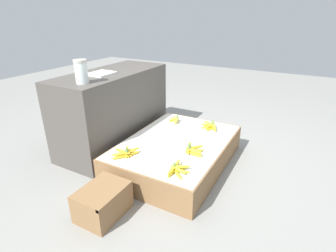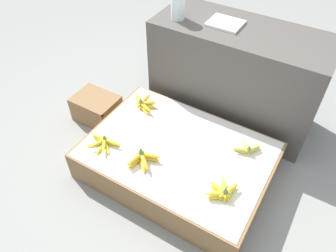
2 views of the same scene
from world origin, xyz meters
TOP-DOWN VIEW (x-y plane):
  - ground_plane at (0.00, 0.00)m, footprint 10.00×10.00m
  - display_platform at (0.00, 0.00)m, footprint 1.27×0.90m
  - back_vendor_table at (0.07, 0.80)m, footprint 1.32×0.55m
  - wooden_crate at (-0.88, 0.15)m, footprint 0.36×0.27m
  - banana_bunch_front_left at (-0.46, -0.23)m, footprint 0.25×0.17m
  - banana_bunch_front_midleft at (-0.14, -0.22)m, footprint 0.17×0.19m
  - banana_bunch_front_right at (0.42, -0.18)m, footprint 0.17×0.19m
  - banana_bunch_middle_left at (-0.46, 0.25)m, footprint 0.24×0.19m
  - banana_bunch_middle_right at (0.42, 0.23)m, footprint 0.18×0.15m
  - glass_jar at (-0.41, 0.69)m, footprint 0.11×0.11m
  - foam_tray_white at (-0.07, 0.79)m, footprint 0.24×0.20m

SIDE VIEW (x-z plane):
  - ground_plane at x=0.00m, z-range 0.00..0.00m
  - wooden_crate at x=-0.88m, z-range 0.00..0.22m
  - display_platform at x=0.00m, z-range 0.00..0.25m
  - banana_bunch_front_left at x=-0.46m, z-range 0.23..0.31m
  - banana_bunch_middle_left at x=-0.46m, z-range 0.23..0.32m
  - banana_bunch_middle_right at x=0.42m, z-range 0.23..0.32m
  - banana_bunch_front_right at x=0.42m, z-range 0.23..0.33m
  - banana_bunch_front_midleft at x=-0.14m, z-range 0.23..0.34m
  - back_vendor_table at x=0.07m, z-range 0.00..0.81m
  - foam_tray_white at x=-0.07m, z-range 0.81..0.83m
  - glass_jar at x=-0.41m, z-range 0.81..1.01m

